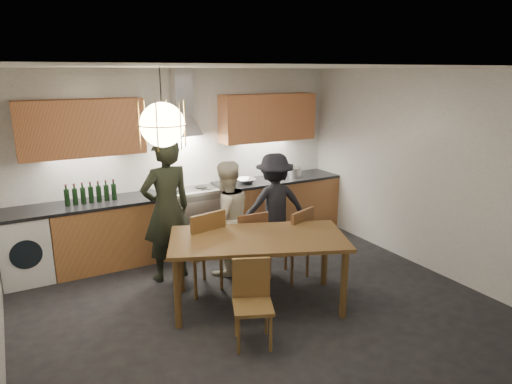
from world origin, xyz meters
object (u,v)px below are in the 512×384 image
person_mid (226,218)px  dining_table (258,245)px  person_right (274,205)px  chair_front (252,296)px  stock_pot (295,173)px  mixing_bowl (246,181)px  chair_back_left (203,246)px  wine_bottles (91,192)px  person_left (167,210)px

person_mid → dining_table: bearing=79.5°
dining_table → person_right: person_right is taller
chair_front → stock_pot: size_ratio=3.94×
chair_front → person_right: person_right is taller
chair_front → person_mid: person_mid is taller
person_right → mixing_bowl: 0.78m
chair_back_left → stock_pot: size_ratio=4.84×
chair_back_left → stock_pot: stock_pot is taller
chair_back_left → chair_front: bearing=79.3°
mixing_bowl → wine_bottles: bearing=179.2°
person_left → wine_bottles: 1.10m
chair_back_left → wine_bottles: bearing=-65.9°
mixing_bowl → stock_pot: stock_pot is taller
person_mid → mixing_bowl: (0.80, 0.97, 0.19)m
person_left → person_mid: bearing=155.4°
person_left → chair_back_left: bearing=104.1°
dining_table → chair_back_left: chair_back_left is taller
person_mid → person_right: 0.89m
dining_table → chair_back_left: bearing=148.3°
stock_pot → chair_back_left: bearing=-148.5°
chair_front → person_left: bearing=121.0°
dining_table → person_right: size_ratio=1.45×
wine_bottles → chair_back_left: bearing=-54.3°
chair_front → mixing_bowl: mixing_bowl is taller
person_right → stock_pot: person_right is taller
person_left → wine_bottles: person_left is taller
person_right → mixing_bowl: (-0.06, 0.75, 0.20)m
person_mid → stock_pot: person_mid is taller
stock_pot → wine_bottles: 3.14m
person_mid → person_right: bearing=-172.7°
person_left → person_mid: (0.71, -0.21, -0.16)m
mixing_bowl → stock_pot: (0.88, -0.02, 0.04)m
chair_back_left → person_left: person_left is taller
wine_bottles → person_left: bearing=-46.7°
chair_back_left → dining_table: bearing=114.4°
dining_table → person_left: bearing=141.9°
chair_front → mixing_bowl: size_ratio=2.77×
mixing_bowl → wine_bottles: 2.26m
dining_table → chair_back_left: (-0.41, 0.57, -0.13)m
chair_front → person_mid: (0.45, 1.53, 0.27)m
dining_table → person_right: 1.48m
chair_front → person_right: (1.31, 1.75, 0.26)m
person_left → wine_bottles: (-0.75, 0.80, 0.13)m
person_left → stock_pot: bearing=-171.1°
person_mid → chair_front: bearing=66.5°
stock_pot → wine_bottles: bearing=179.0°
wine_bottles → stock_pot: bearing=-1.0°
person_right → wine_bottles: 2.46m
chair_back_left → mixing_bowl: chair_back_left is taller
chair_back_left → chair_front: 1.17m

